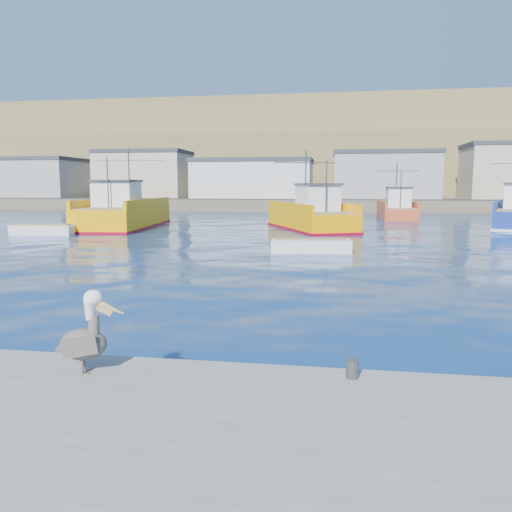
{
  "coord_description": "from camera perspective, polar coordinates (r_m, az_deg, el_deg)",
  "views": [
    {
      "loc": [
        2.67,
        -11.14,
        3.53
      ],
      "look_at": [
        0.41,
        3.22,
        1.49
      ],
      "focal_mm": 35.0,
      "sensor_mm": 36.0,
      "label": 1
    }
  ],
  "objects": [
    {
      "name": "skiff_mid",
      "position": [
        26.95,
        6.29,
        1.06
      ],
      "size": [
        4.35,
        1.81,
        0.92
      ],
      "color": "silver",
      "rests_on": "ground"
    },
    {
      "name": "trawler_yellow_a",
      "position": [
        44.5,
        -14.8,
        4.7
      ],
      "size": [
        6.29,
        14.18,
        6.83
      ],
      "color": "#FFA200",
      "rests_on": "ground"
    },
    {
      "name": "ground",
      "position": [
        11.99,
        -4.38,
        -9.15
      ],
      "size": [
        260.0,
        260.0,
        0.0
      ],
      "primitive_type": "plane",
      "color": "navy",
      "rests_on": "ground"
    },
    {
      "name": "skiff_left",
      "position": [
        39.58,
        -23.13,
        2.69
      ],
      "size": [
        4.58,
        2.0,
        0.97
      ],
      "color": "silver",
      "rests_on": "ground"
    },
    {
      "name": "boat_orange",
      "position": [
        56.47,
        15.8,
        5.2
      ],
      "size": [
        4.77,
        9.11,
        6.18
      ],
      "color": "#C54923",
      "rests_on": "ground"
    },
    {
      "name": "far_shore",
      "position": [
        120.5,
        7.8,
        10.52
      ],
      "size": [
        200.0,
        81.0,
        24.0
      ],
      "color": "brown",
      "rests_on": "ground"
    },
    {
      "name": "pelican",
      "position": [
        8.68,
        -18.9,
        -8.8
      ],
      "size": [
        1.1,
        0.65,
        1.38
      ],
      "color": "#595451",
      "rests_on": "dock"
    },
    {
      "name": "trawler_yellow_b",
      "position": [
        41.29,
        6.32,
        4.52
      ],
      "size": [
        8.26,
        12.23,
        6.55
      ],
      "color": "#FFA200",
      "rests_on": "ground"
    },
    {
      "name": "dock_bollards",
      "position": [
        8.52,
        -5.78,
        -11.81
      ],
      "size": [
        36.2,
        0.2,
        0.3
      ],
      "color": "#4C4C4C",
      "rests_on": "dock"
    }
  ]
}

